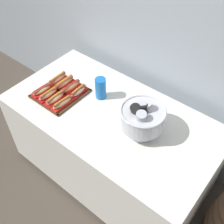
% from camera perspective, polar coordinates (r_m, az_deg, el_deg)
% --- Properties ---
extents(ground_plane, '(10.00, 10.00, 0.00)m').
position_cam_1_polar(ground_plane, '(2.60, -0.16, -11.80)').
color(ground_plane, '#4C4238').
extents(back_wall, '(6.00, 0.10, 2.60)m').
position_cam_1_polar(back_wall, '(2.07, 10.31, 19.40)').
color(back_wall, '#9EA8B2').
rests_on(back_wall, ground_plane).
extents(buffet_table, '(1.58, 0.83, 0.75)m').
position_cam_1_polar(buffet_table, '(2.28, -0.18, -6.51)').
color(buffet_table, white).
rests_on(buffet_table, ground_plane).
extents(serving_tray, '(0.33, 0.36, 0.01)m').
position_cam_1_polar(serving_tray, '(2.19, -10.47, 3.72)').
color(serving_tray, '#472B19').
rests_on(serving_tray, buffet_table).
extents(hot_dog_0, '(0.08, 0.17, 0.06)m').
position_cam_1_polar(hot_dog_0, '(2.21, -14.11, 4.34)').
color(hot_dog_0, red).
rests_on(hot_dog_0, serving_tray).
extents(hot_dog_1, '(0.07, 0.18, 0.06)m').
position_cam_1_polar(hot_dog_1, '(2.16, -12.82, 3.54)').
color(hot_dog_1, '#B21414').
rests_on(hot_dog_1, serving_tray).
extents(hot_dog_2, '(0.07, 0.18, 0.06)m').
position_cam_1_polar(hot_dog_2, '(2.11, -11.48, 2.71)').
color(hot_dog_2, red).
rests_on(hot_dog_2, serving_tray).
extents(hot_dog_3, '(0.07, 0.18, 0.06)m').
position_cam_1_polar(hot_dog_3, '(2.07, -10.08, 1.82)').
color(hot_dog_3, red).
rests_on(hot_dog_3, serving_tray).
extents(hot_dog_4, '(0.06, 0.17, 0.06)m').
position_cam_1_polar(hot_dog_4, '(2.28, -11.03, 6.60)').
color(hot_dog_4, red).
rests_on(hot_dog_4, serving_tray).
extents(hot_dog_5, '(0.06, 0.18, 0.06)m').
position_cam_1_polar(hot_dog_5, '(2.23, -9.71, 5.86)').
color(hot_dog_5, '#B21414').
rests_on(hot_dog_5, serving_tray).
extents(hot_dog_6, '(0.07, 0.18, 0.06)m').
position_cam_1_polar(hot_dog_6, '(2.19, -8.34, 5.06)').
color(hot_dog_6, red).
rests_on(hot_dog_6, serving_tray).
extents(hot_dog_7, '(0.07, 0.16, 0.06)m').
position_cam_1_polar(hot_dog_7, '(2.15, -6.92, 4.19)').
color(hot_dog_7, red).
rests_on(hot_dog_7, serving_tray).
extents(punch_bowl, '(0.30, 0.30, 0.26)m').
position_cam_1_polar(punch_bowl, '(1.80, 6.12, -1.12)').
color(punch_bowl, silver).
rests_on(punch_bowl, buffet_table).
extents(cup_stack, '(0.08, 0.08, 0.17)m').
position_cam_1_polar(cup_stack, '(2.08, -2.33, 4.86)').
color(cup_stack, blue).
rests_on(cup_stack, buffet_table).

